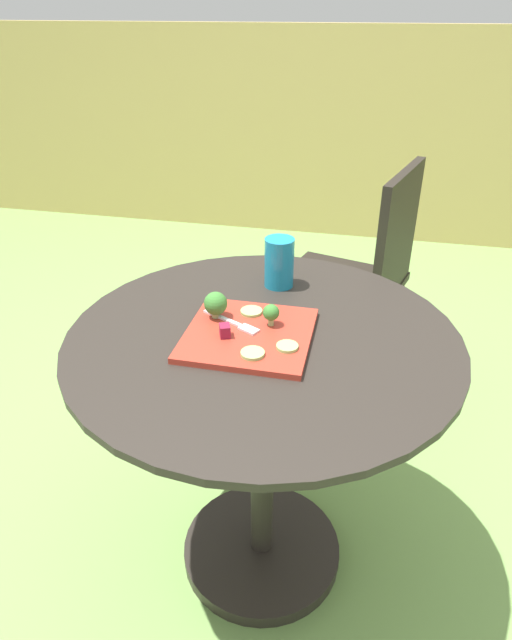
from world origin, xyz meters
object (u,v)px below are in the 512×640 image
object	(u,v)px
drinking_glass	(279,265)
fork	(235,324)
patio_chair	(363,268)
salad_plate	(249,335)

from	to	relation	value
drinking_glass	fork	bearing A→B (deg)	-102.61
patio_chair	fork	bearing A→B (deg)	-106.48
drinking_glass	fork	distance (m)	0.25
patio_chair	drinking_glass	bearing A→B (deg)	-107.93
salad_plate	fork	xyz separation A→B (m)	(-0.04, 0.02, 0.01)
patio_chair	drinking_glass	size ratio (longest dim) A/B	7.07
salad_plate	fork	size ratio (longest dim) A/B	1.86
patio_chair	salad_plate	bearing A→B (deg)	-103.86
drinking_glass	fork	xyz separation A→B (m)	(-0.05, -0.24, -0.04)
salad_plate	fork	distance (m)	0.04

